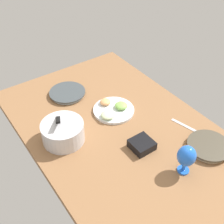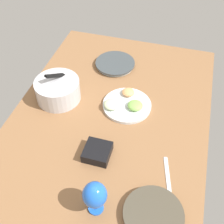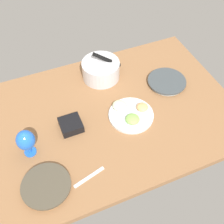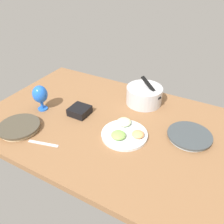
# 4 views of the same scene
# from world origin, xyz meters

# --- Properties ---
(ground_plane) EXTENTS (1.60, 1.04, 0.04)m
(ground_plane) POSITION_xyz_m (0.00, 0.00, -0.02)
(ground_plane) COLOR #8C603D
(dinner_plate_left) EXTENTS (0.25, 0.25, 0.03)m
(dinner_plate_left) POSITION_xyz_m (-0.43, -0.32, 0.02)
(dinner_plate_left) COLOR beige
(dinner_plate_left) RESTS_ON ground_plane
(dinner_plate_right) EXTENTS (0.25, 0.25, 0.03)m
(dinner_plate_right) POSITION_xyz_m (0.48, 0.09, 0.01)
(dinner_plate_right) COLOR silver
(dinner_plate_right) RESTS_ON ground_plane
(mixing_bowl) EXTENTS (0.25, 0.25, 0.18)m
(mixing_bowl) POSITION_xyz_m (0.11, 0.32, 0.07)
(mixing_bowl) COLOR silver
(mixing_bowl) RESTS_ON ground_plane
(fruit_platter) EXTENTS (0.27, 0.27, 0.05)m
(fruit_platter) POSITION_xyz_m (0.14, -0.07, 0.02)
(fruit_platter) COLOR silver
(fruit_platter) RESTS_ON ground_plane
(hurricane_glass_blue) EXTENTS (0.10, 0.10, 0.18)m
(hurricane_glass_blue) POSITION_xyz_m (-0.46, -0.09, 0.11)
(hurricane_glass_blue) COLOR blue
(hurricane_glass_blue) RESTS_ON ground_plane
(square_bowl_black) EXTENTS (0.12, 0.12, 0.05)m
(square_bowl_black) POSITION_xyz_m (-0.21, -0.01, 0.03)
(square_bowl_black) COLOR black
(square_bowl_black) RESTS_ON ground_plane
(fork_by_left_plate) EXTENTS (0.18, 0.06, 0.01)m
(fork_by_left_plate) POSITION_xyz_m (-0.22, -0.35, 0.00)
(fork_by_left_plate) COLOR silver
(fork_by_left_plate) RESTS_ON ground_plane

